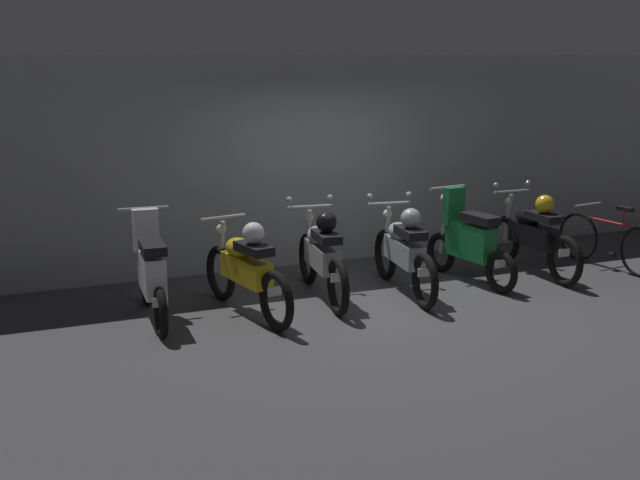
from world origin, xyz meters
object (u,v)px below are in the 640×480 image
object	(u,v)px
motorbike_slot_1	(246,269)
motorbike_slot_5	(534,234)
motorbike_slot_0	(151,273)
bicycle	(609,242)
motorbike_slot_3	(404,251)
motorbike_slot_4	(468,241)
motorbike_slot_2	(322,255)

from	to	relation	value
motorbike_slot_1	motorbike_slot_5	xyz separation A→B (m)	(4.02, 0.21, 0.00)
motorbike_slot_0	bicycle	world-z (taller)	motorbike_slot_0
motorbike_slot_3	motorbike_slot_5	world-z (taller)	same
motorbike_slot_4	motorbike_slot_0	bearing A→B (deg)	179.55
motorbike_slot_1	motorbike_slot_5	bearing A→B (deg)	3.01
motorbike_slot_4	bicycle	size ratio (longest dim) A/B	0.98
motorbike_slot_0	bicycle	size ratio (longest dim) A/B	0.98
motorbike_slot_0	motorbike_slot_1	bearing A→B (deg)	-13.16
motorbike_slot_2	motorbike_slot_4	world-z (taller)	motorbike_slot_4
motorbike_slot_2	motorbike_slot_3	xyz separation A→B (m)	(1.00, -0.17, 0.00)
motorbike_slot_2	motorbike_slot_5	bearing A→B (deg)	-0.46
motorbike_slot_3	motorbike_slot_4	size ratio (longest dim) A/B	1.16
motorbike_slot_0	motorbike_slot_5	world-z (taller)	motorbike_slot_0
motorbike_slot_0	motorbike_slot_4	size ratio (longest dim) A/B	1.00
motorbike_slot_3	bicycle	size ratio (longest dim) A/B	1.13
motorbike_slot_1	motorbike_slot_4	distance (m)	3.01
motorbike_slot_1	motorbike_slot_3	world-z (taller)	motorbike_slot_3
motorbike_slot_4	motorbike_slot_5	distance (m)	1.01
motorbike_slot_2	bicycle	bearing A→B (deg)	-3.16
motorbike_slot_1	motorbike_slot_3	size ratio (longest dim) A/B	0.99
motorbike_slot_0	motorbike_slot_5	size ratio (longest dim) A/B	0.86
motorbike_slot_1	motorbike_slot_4	xyz separation A→B (m)	(3.01, 0.20, -0.00)
motorbike_slot_4	motorbike_slot_2	bearing A→B (deg)	179.05
motorbike_slot_2	motorbike_slot_4	bearing A→B (deg)	-0.95
motorbike_slot_2	bicycle	size ratio (longest dim) A/B	1.13
motorbike_slot_3	motorbike_slot_1	bearing A→B (deg)	-178.16
motorbike_slot_1	bicycle	bearing A→B (deg)	0.10
motorbike_slot_1	motorbike_slot_4	size ratio (longest dim) A/B	1.15
motorbike_slot_0	motorbike_slot_1	distance (m)	1.03
motorbike_slot_4	motorbike_slot_1	bearing A→B (deg)	-176.15
motorbike_slot_2	bicycle	xyz separation A→B (m)	(4.10, -0.23, -0.17)
motorbike_slot_1	bicycle	distance (m)	5.11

